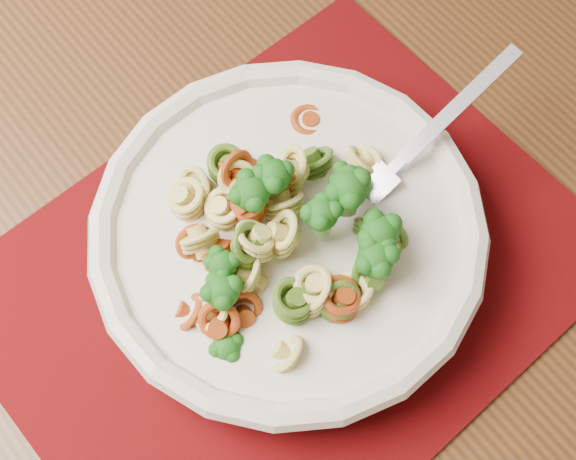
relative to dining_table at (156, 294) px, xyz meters
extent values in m
cube|color=#583018|center=(0.00, 0.00, 0.07)|extent=(1.84, 1.57, 0.04)
cube|color=#59030A|center=(0.10, -0.04, 0.09)|extent=(0.52, 0.48, 0.00)
cylinder|color=silver|center=(0.11, -0.03, 0.10)|extent=(0.12, 0.12, 0.01)
cylinder|color=silver|center=(0.11, -0.03, 0.12)|extent=(0.26, 0.26, 0.03)
torus|color=silver|center=(0.11, -0.03, 0.13)|extent=(0.28, 0.28, 0.02)
camera|label=1|loc=(0.05, -0.25, 0.64)|focal=50.00mm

